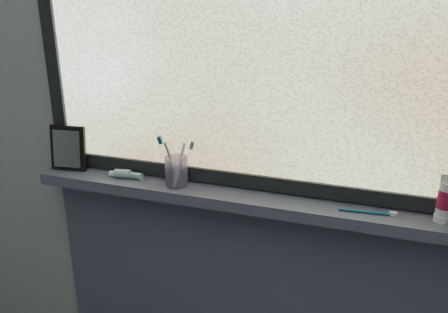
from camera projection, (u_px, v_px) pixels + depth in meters
wall_back at (268, 123)px, 1.62m from camera, size 3.00×0.01×2.50m
windowsill at (260, 202)px, 1.65m from camera, size 1.62×0.14×0.04m
window_pane at (269, 37)px, 1.50m from camera, size 1.50×0.01×1.00m
frame_bottom at (264, 182)px, 1.67m from camera, size 1.60×0.03×0.05m
frame_left at (50, 27)px, 1.72m from camera, size 0.05×0.03×1.10m
vanity_mirror at (68, 148)px, 1.83m from camera, size 0.14×0.08×0.17m
toothpaste_tube at (127, 174)px, 1.77m from camera, size 0.18×0.05×0.03m
toothbrush_cup at (176, 171)px, 1.71m from camera, size 0.09×0.09×0.10m
toothbrush_lying at (364, 211)px, 1.53m from camera, size 0.19×0.03×0.01m
cream_tube at (445, 197)px, 1.46m from camera, size 0.05×0.05×0.11m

